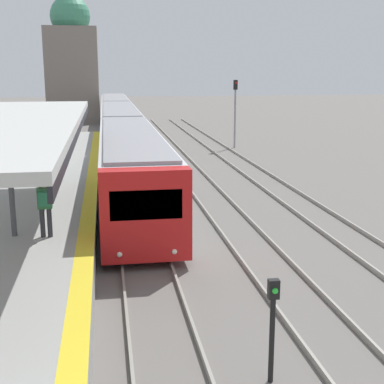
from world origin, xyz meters
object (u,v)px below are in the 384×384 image
Objects in this scene: signal_post_near at (273,320)px; signal_mast_far at (235,105)px; person_on_platform at (45,204)px; train_near at (120,126)px.

signal_mast_far is (6.68, 30.33, 1.90)m from signal_post_near.
person_on_platform is 24.17m from train_near.
person_on_platform is at bearing 125.03° from signal_post_near.
person_on_platform is 26.30m from signal_mast_far.
signal_post_near is at bearing -102.42° from signal_mast_far.
person_on_platform is 8.14m from signal_post_near.
signal_post_near is 31.12m from signal_mast_far.
person_on_platform reaches higher than signal_post_near.
person_on_platform is at bearing -96.74° from train_near.
train_near is at bearing 83.26° from person_on_platform.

